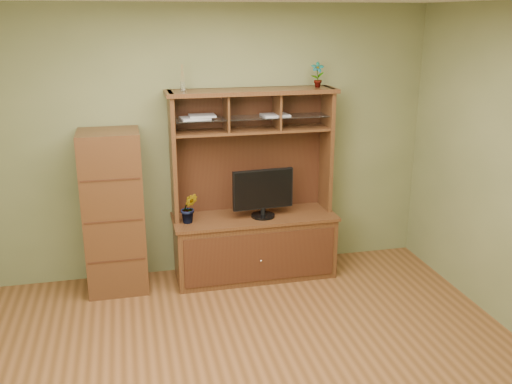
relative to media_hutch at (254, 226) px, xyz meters
name	(u,v)px	position (x,y,z in m)	size (l,w,h in m)	color
room	(257,205)	(-0.37, -1.73, 0.83)	(4.54, 4.04, 2.74)	brown
media_hutch	(254,226)	(0.00, 0.00, 0.00)	(1.66, 0.61, 1.90)	#412112
monitor	(263,192)	(0.08, -0.08, 0.39)	(0.62, 0.24, 0.49)	black
orchid_plant	(189,208)	(-0.66, -0.08, 0.28)	(0.17, 0.13, 0.30)	#265F20
top_plant	(317,75)	(0.66, 0.08, 1.50)	(0.13, 0.09, 0.25)	#366122
reed_diffuser	(183,81)	(-0.66, 0.08, 1.48)	(0.05, 0.05, 0.25)	silver
magazines	(224,116)	(-0.28, 0.08, 1.13)	(1.07, 0.24, 0.04)	silver
side_cabinet	(114,212)	(-1.37, 0.00, 0.26)	(0.56, 0.51, 1.57)	#412112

